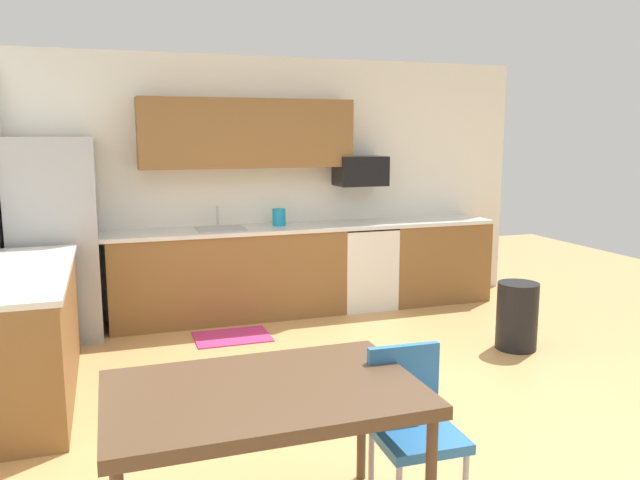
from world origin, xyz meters
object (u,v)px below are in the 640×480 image
object	(u,v)px
refrigerator	(55,239)
microwave	(360,171)
dining_table	(264,401)
trash_bin	(517,316)
chair_near_table	(412,419)
kettle	(279,218)
oven_range	(363,266)

from	to	relation	value
refrigerator	microwave	world-z (taller)	refrigerator
dining_table	trash_bin	world-z (taller)	dining_table
dining_table	chair_near_table	size ratio (longest dim) A/B	1.65
dining_table	refrigerator	bearing A→B (deg)	106.78
trash_bin	kettle	world-z (taller)	kettle
refrigerator	chair_near_table	bearing A→B (deg)	-63.14
microwave	dining_table	world-z (taller)	microwave
microwave	trash_bin	distance (m)	2.34
oven_range	kettle	size ratio (longest dim) A/B	4.55
refrigerator	dining_table	size ratio (longest dim) A/B	1.33
dining_table	chair_near_table	xyz separation A→B (m)	(0.74, 0.00, -0.20)
trash_bin	chair_near_table	bearing A→B (deg)	-136.26
microwave	chair_near_table	bearing A→B (deg)	-108.60
oven_range	trash_bin	distance (m)	1.93
dining_table	trash_bin	distance (m)	3.41
trash_bin	kettle	distance (m)	2.58
microwave	trash_bin	size ratio (longest dim) A/B	0.90
oven_range	kettle	world-z (taller)	kettle
microwave	dining_table	xyz separation A→B (m)	(-2.03, -3.81, -0.79)
refrigerator	chair_near_table	xyz separation A→B (m)	(1.84, -3.63, -0.43)
microwave	dining_table	bearing A→B (deg)	-117.99
microwave	dining_table	size ratio (longest dim) A/B	0.39
refrigerator	microwave	xyz separation A→B (m)	(3.12, 0.18, 0.56)
kettle	refrigerator	bearing A→B (deg)	-176.59
refrigerator	oven_range	xyz separation A→B (m)	(3.12, 0.08, -0.48)
oven_range	microwave	bearing A→B (deg)	90.00
trash_bin	kettle	bearing A→B (deg)	132.87
oven_range	dining_table	xyz separation A→B (m)	(-2.03, -3.71, 0.25)
dining_table	trash_bin	size ratio (longest dim) A/B	2.33
oven_range	dining_table	size ratio (longest dim) A/B	0.65
dining_table	oven_range	bearing A→B (deg)	61.37
trash_bin	dining_table	bearing A→B (deg)	-144.97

